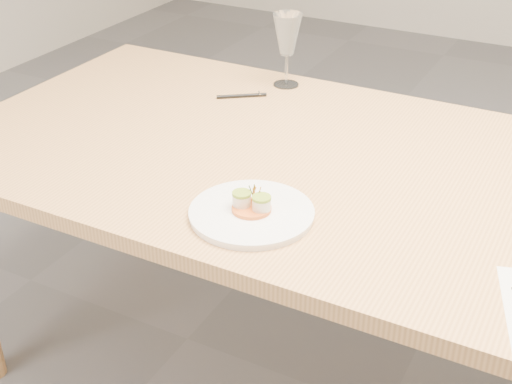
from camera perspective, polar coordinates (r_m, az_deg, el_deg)
The scene contains 4 objects.
dining_table at distance 1.72m, azimuth 12.40°, elevation -1.19°, with size 2.40×1.00×0.75m.
dinner_plate at distance 1.51m, azimuth -0.35°, elevation -1.61°, with size 0.27×0.27×0.07m.
ballpoint_pen at distance 2.10m, azimuth -1.14°, elevation 7.71°, with size 0.12×0.09×0.01m.
wine_glass_0 at distance 2.15m, azimuth 2.51°, elevation 12.37°, with size 0.09×0.09×0.22m.
Camera 1 is at (0.35, -1.44, 1.55)m, focal length 50.00 mm.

